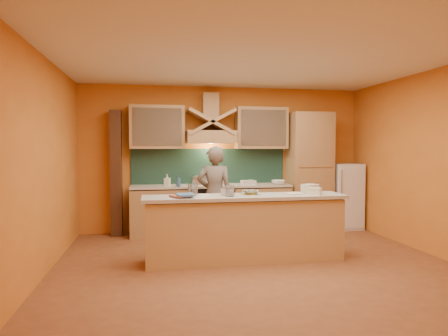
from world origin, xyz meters
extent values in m
cube|color=brown|center=(0.00, 0.00, 0.00)|extent=(5.50, 5.00, 0.01)
cube|color=white|center=(0.00, 0.00, 2.80)|extent=(5.50, 5.00, 0.01)
cube|color=orange|center=(0.00, 2.50, 1.40)|extent=(5.50, 0.02, 2.80)
cube|color=orange|center=(0.00, -2.50, 1.40)|extent=(5.50, 0.02, 2.80)
cube|color=orange|center=(-2.75, 0.00, 1.40)|extent=(0.02, 5.00, 2.80)
cube|color=orange|center=(2.75, 0.00, 1.40)|extent=(0.02, 5.00, 2.80)
cube|color=tan|center=(-1.25, 2.20, 0.43)|extent=(1.10, 0.60, 0.86)
cube|color=tan|center=(0.65, 2.20, 0.43)|extent=(1.10, 0.60, 0.86)
cube|color=#C0B6A2|center=(-0.30, 2.20, 0.90)|extent=(3.00, 0.62, 0.04)
cube|color=black|center=(-0.30, 2.20, 0.45)|extent=(0.60, 0.58, 0.90)
cube|color=#17332A|center=(-0.30, 2.48, 1.25)|extent=(3.00, 0.03, 0.70)
cube|color=tan|center=(-0.30, 2.25, 1.82)|extent=(0.92, 0.50, 0.24)
cube|color=tan|center=(-0.30, 2.35, 2.40)|extent=(0.30, 0.30, 0.50)
cube|color=tan|center=(-1.30, 2.33, 2.00)|extent=(1.00, 0.35, 0.80)
cube|color=tan|center=(0.70, 2.33, 2.00)|extent=(1.00, 0.35, 0.80)
cube|color=tan|center=(1.65, 2.20, 1.15)|extent=(0.80, 0.60, 2.30)
cube|color=white|center=(2.40, 2.20, 0.65)|extent=(0.58, 0.60, 1.30)
cube|color=#472816|center=(-2.05, 2.35, 1.15)|extent=(0.20, 0.30, 2.30)
cube|color=tan|center=(-0.10, 0.30, 0.44)|extent=(2.80, 0.55, 0.88)
cube|color=#C0B6A2|center=(-0.10, 0.30, 0.92)|extent=(2.90, 0.62, 0.05)
imported|color=#70665B|center=(-0.36, 1.46, 0.82)|extent=(0.65, 0.48, 1.65)
cylinder|color=silver|center=(-0.55, 2.21, 0.97)|extent=(0.27, 0.27, 0.15)
cylinder|color=silver|center=(-0.17, 2.30, 0.97)|extent=(0.20, 0.20, 0.14)
imported|color=beige|center=(-1.13, 2.13, 1.03)|extent=(0.13, 0.13, 0.21)
imported|color=#2F5B81|center=(-0.94, 1.95, 1.02)|extent=(0.09, 0.09, 0.21)
imported|color=white|center=(0.97, 2.05, 0.96)|extent=(0.30, 0.30, 0.08)
cube|color=silver|center=(0.37, 2.02, 0.96)|extent=(0.28, 0.23, 0.09)
imported|color=#B55840|center=(-1.12, 0.19, 0.96)|extent=(0.32, 0.36, 0.03)
imported|color=#3D5F88|center=(-1.07, 0.21, 0.98)|extent=(0.25, 0.33, 0.02)
cylinder|color=silver|center=(-0.83, 0.43, 1.03)|extent=(0.17, 0.17, 0.16)
cylinder|color=white|center=(-0.34, 0.21, 1.02)|extent=(0.16, 0.16, 0.16)
cube|color=silver|center=(-0.37, 0.27, 1.00)|extent=(0.16, 0.16, 0.11)
imported|color=silver|center=(0.00, 0.39, 0.98)|extent=(0.27, 0.27, 0.06)
cube|color=beige|center=(0.64, 0.30, 0.95)|extent=(0.30, 0.27, 0.02)
cube|color=beige|center=(0.90, 0.34, 1.01)|extent=(0.26, 0.24, 0.14)
cube|color=#EEEAC4|center=(0.90, 0.16, 1.00)|extent=(0.21, 0.21, 0.10)
camera|label=1|loc=(-1.41, -5.22, 1.63)|focal=32.00mm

